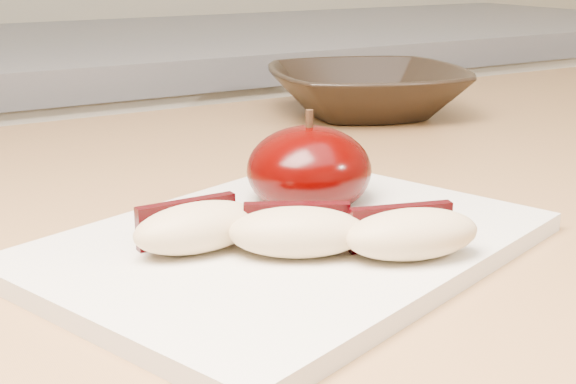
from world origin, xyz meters
TOP-DOWN VIEW (x-y plane):
  - back_cabinet at (0.00, 1.20)m, footprint 2.40×0.62m
  - cutting_board at (-0.01, 0.39)m, footprint 0.32×0.28m
  - apple_half at (0.03, 0.44)m, footprint 0.10×0.10m
  - apple_wedge_a at (-0.07, 0.40)m, footprint 0.07×0.04m
  - apple_wedge_b at (-0.02, 0.36)m, footprint 0.08×0.07m
  - apple_wedge_c at (0.02, 0.33)m, footprint 0.08×0.05m
  - bowl at (0.26, 0.69)m, footprint 0.25×0.25m

SIDE VIEW (x-z plane):
  - back_cabinet at x=0.00m, z-range 0.00..0.94m
  - cutting_board at x=-0.01m, z-range 0.90..0.91m
  - apple_wedge_a at x=-0.07m, z-range 0.91..0.94m
  - apple_wedge_b at x=-0.02m, z-range 0.91..0.94m
  - apple_wedge_c at x=0.02m, z-range 0.91..0.94m
  - bowl at x=0.26m, z-range 0.90..0.95m
  - apple_half at x=0.03m, z-range 0.90..0.96m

